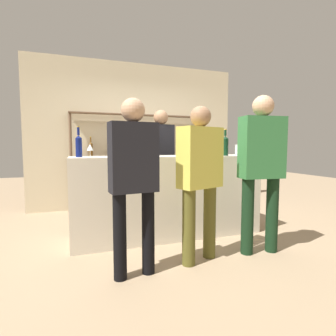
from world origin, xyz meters
TOP-DOWN VIEW (x-y plane):
  - ground_plane at (0.00, 0.00)m, footprint 16.00×16.00m
  - bar_counter at (0.00, 0.00)m, footprint 2.47×0.64m
  - back_wall at (0.00, 1.92)m, footprint 4.07×0.12m
  - back_shelf at (-0.00, 1.74)m, footprint 2.54×0.18m
  - counter_bottle_0 at (-1.11, -0.02)m, footprint 0.07×0.07m
  - counter_bottle_1 at (-0.13, 0.13)m, footprint 0.08×0.08m
  - counter_bottle_2 at (0.76, -0.17)m, footprint 0.09×0.09m
  - counter_bottle_3 at (-0.48, -0.01)m, footprint 0.09×0.09m
  - wine_glass at (-0.99, -0.14)m, footprint 0.08×0.08m
  - cork_jar at (0.96, -0.20)m, footprint 0.11×0.11m
  - customer_center at (0.05, -0.86)m, footprint 0.52×0.35m
  - customer_right at (0.78, -0.89)m, footprint 0.50×0.26m
  - server_behind_counter at (0.15, 0.80)m, footprint 0.42×0.23m
  - customer_left at (-0.65, -0.96)m, footprint 0.44×0.23m

SIDE VIEW (x-z plane):
  - ground_plane at x=0.00m, z-range 0.00..0.00m
  - bar_counter at x=0.00m, z-range 0.00..1.06m
  - customer_center at x=0.05m, z-range 0.13..1.72m
  - customer_left at x=-0.65m, z-range 0.14..1.75m
  - customer_right at x=0.78m, z-range 0.15..1.89m
  - server_behind_counter at x=0.15m, z-range 0.18..1.95m
  - cork_jar at x=0.96m, z-range 1.06..1.21m
  - wine_glass at x=-0.99m, z-range 1.10..1.25m
  - counter_bottle_3 at x=-0.48m, z-range 1.03..1.35m
  - counter_bottle_1 at x=-0.13m, z-range 1.03..1.37m
  - counter_bottle_0 at x=-1.11m, z-range 1.02..1.38m
  - counter_bottle_2 at x=0.76m, z-range 1.03..1.38m
  - back_shelf at x=0.00m, z-range 0.31..2.11m
  - back_wall at x=0.00m, z-range 0.00..2.80m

